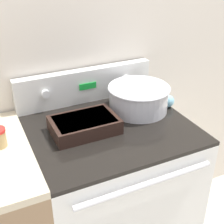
% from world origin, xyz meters
% --- Properties ---
extents(kitchen_wall, '(8.00, 0.05, 2.50)m').
position_xyz_m(kitchen_wall, '(0.00, 0.66, 1.25)').
color(kitchen_wall, beige).
rests_on(kitchen_wall, ground_plane).
extents(stove_range, '(0.72, 0.66, 0.95)m').
position_xyz_m(stove_range, '(0.00, 0.31, 0.48)').
color(stove_range, silver).
rests_on(stove_range, ground_plane).
extents(control_panel, '(0.72, 0.07, 0.17)m').
position_xyz_m(control_panel, '(0.00, 0.60, 1.04)').
color(control_panel, silver).
rests_on(control_panel, stove_range).
extents(mixing_bowl, '(0.30, 0.30, 0.13)m').
position_xyz_m(mixing_bowl, '(0.19, 0.40, 1.03)').
color(mixing_bowl, silver).
rests_on(mixing_bowl, stove_range).
extents(casserole_dish, '(0.29, 0.19, 0.06)m').
position_xyz_m(casserole_dish, '(-0.12, 0.32, 0.99)').
color(casserole_dish, black).
rests_on(casserole_dish, stove_range).
extents(ladle, '(0.06, 0.26, 0.06)m').
position_xyz_m(ladle, '(0.35, 0.38, 0.98)').
color(ladle, '#7AB2C6').
rests_on(ladle, stove_range).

